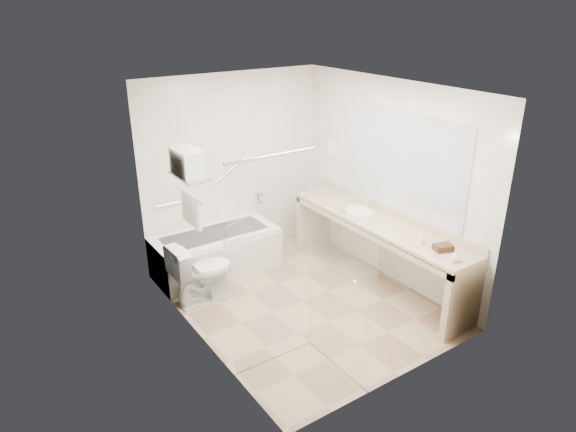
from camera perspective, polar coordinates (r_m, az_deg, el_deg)
floor at (r=6.21m, az=1.57°, el=-9.44°), size 3.20×3.20×0.00m
ceiling at (r=5.31m, az=1.87°, el=14.01°), size 2.60×3.20×0.10m
wall_back at (r=6.93m, az=-6.07°, el=5.37°), size 2.60×0.10×2.50m
wall_front at (r=4.56m, az=13.57°, el=-4.78°), size 2.60×0.10×2.50m
wall_left at (r=5.05m, az=-10.36°, el=-1.69°), size 0.10×3.20×2.50m
wall_right at (r=6.44m, az=11.16°, el=3.71°), size 0.10×3.20×2.50m
bathtub at (r=6.79m, az=-7.99°, el=-4.01°), size 1.60×0.73×0.59m
grab_bar_short at (r=6.63m, az=-13.03°, el=1.31°), size 0.40×0.03×0.03m
grab_bar_long at (r=6.87m, az=-6.28°, el=5.21°), size 0.53×0.03×0.33m
shower_enclosure at (r=4.70m, az=2.02°, el=-5.74°), size 0.96×0.91×2.11m
towel_shelf at (r=5.22m, az=-11.05°, el=5.01°), size 0.24×0.55×0.81m
vanity_counter at (r=6.39m, az=9.92°, el=-2.27°), size 0.55×2.70×0.95m
sink at (r=6.60m, az=7.85°, el=0.41°), size 0.40×0.52×0.14m
faucet at (r=6.65m, az=8.83°, el=1.56°), size 0.03×0.03×0.14m
mirror at (r=6.25m, az=12.26°, el=5.91°), size 0.02×2.00×1.20m
hairdryer_unit at (r=7.10m, az=5.01°, el=7.51°), size 0.08×0.10×0.18m
toilet at (r=6.14m, az=-9.53°, el=-6.15°), size 0.77×0.45×0.74m
amenity_basket at (r=5.72m, az=16.86°, el=-3.37°), size 0.23×0.19×0.07m
soap_bottle_a at (r=5.80m, az=14.60°, el=-2.78°), size 0.08×0.14×0.06m
soap_bottle_b at (r=5.52m, az=18.10°, el=-4.35°), size 0.11×0.14×0.10m
water_bottle_left at (r=7.09m, az=2.55°, el=3.24°), size 0.06×0.06×0.20m
water_bottle_mid at (r=7.18m, az=3.47°, el=3.44°), size 0.06×0.06×0.19m
water_bottle_right at (r=6.68m, az=6.41°, el=1.98°), size 0.07×0.07×0.22m
drinking_glass_near at (r=6.45m, az=6.18°, el=0.71°), size 0.10×0.10×0.10m
drinking_glass_far at (r=6.51m, az=6.18°, el=0.87°), size 0.07×0.07×0.09m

